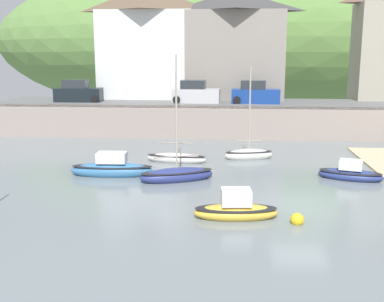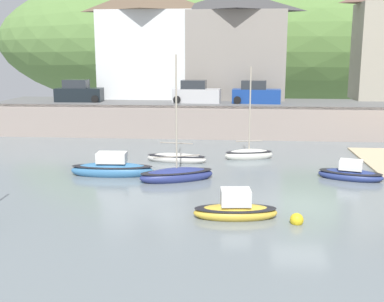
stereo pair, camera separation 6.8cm
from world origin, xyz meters
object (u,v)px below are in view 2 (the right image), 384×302
waterfront_building_centre (235,45)px  parked_car_end_of_row (256,94)px  sailboat_tall_mast (235,210)px  parked_car_near_slipway (79,93)px  mooring_buoy (297,220)px  waterfront_building_left (148,42)px  motorboat_with_cabin (249,154)px  sailboat_far_left (176,158)px  sailboat_white_hull (177,175)px  parked_car_by_wall (196,93)px  sailboat_nearest_shore (112,169)px  rowboat_small_beached (350,174)px

waterfront_building_centre → parked_car_end_of_row: 6.43m
sailboat_tall_mast → parked_car_near_slipway: bearing=116.1°
parked_car_near_slipway → mooring_buoy: (16.32, -23.26, -3.04)m
waterfront_building_left → motorboat_with_cabin: waterfront_building_left is taller
waterfront_building_centre → mooring_buoy: bearing=-84.9°
sailboat_far_left → sailboat_white_hull: bearing=-75.8°
waterfront_building_left → parked_car_near_slipway: size_ratio=2.49×
sailboat_white_hull → parked_car_by_wall: bearing=68.7°
waterfront_building_left → sailboat_white_hull: 23.46m
motorboat_with_cabin → sailboat_nearest_shore: (-7.66, -4.91, 0.07)m
rowboat_small_beached → sailboat_white_hull: bearing=-155.9°
parked_car_end_of_row → parked_car_near_slipway: bearing=-175.2°
rowboat_small_beached → parked_car_by_wall: 18.94m
waterfront_building_centre → sailboat_far_left: waterfront_building_centre is taller
rowboat_small_beached → parked_car_by_wall: (-9.56, 16.09, 2.91)m
parked_car_by_wall → parked_car_end_of_row: size_ratio=0.99×
rowboat_small_beached → parked_car_end_of_row: bearing=122.9°
mooring_buoy → sailboat_nearest_shore: bearing=143.3°
sailboat_tall_mast → mooring_buoy: 2.48m
sailboat_far_left → mooring_buoy: size_ratio=10.47×
motorboat_with_cabin → parked_car_by_wall: (-4.29, 11.50, 2.90)m
sailboat_tall_mast → mooring_buoy: sailboat_tall_mast is taller
motorboat_with_cabin → parked_car_near_slipway: bearing=128.9°
sailboat_far_left → parked_car_end_of_row: size_ratio=1.33×
motorboat_with_cabin → parked_car_near_slipway: (-14.79, 11.50, 2.90)m
parked_car_by_wall → parked_car_near_slipway: bearing=-176.8°
waterfront_building_left → sailboat_nearest_shore: (1.63, -20.90, -7.31)m
parked_car_by_wall → waterfront_building_left: bearing=141.2°
rowboat_small_beached → sailboat_far_left: bearing=178.9°
sailboat_white_hull → parked_car_near_slipway: bearing=99.9°
motorboat_with_cabin → sailboat_white_hull: (-3.98, -5.63, -0.00)m
rowboat_small_beached → parked_car_by_wall: parked_car_by_wall is taller
parked_car_end_of_row → waterfront_building_centre: bearing=117.0°
sailboat_nearest_shore → mooring_buoy: sailboat_nearest_shore is taller
sailboat_white_hull → parked_car_end_of_row: bearing=51.8°
waterfront_building_centre → waterfront_building_left: bearing=180.0°
waterfront_building_left → parked_car_end_of_row: 11.99m
sailboat_white_hull → parked_car_end_of_row: 18.04m
parked_car_near_slipway → sailboat_nearest_shore: bearing=-69.2°
waterfront_building_left → sailboat_white_hull: size_ratio=1.54×
waterfront_building_centre → motorboat_with_cabin: bearing=-86.6°
rowboat_small_beached → parked_car_end_of_row: parked_car_end_of_row is taller
sailboat_tall_mast → sailboat_white_hull: bearing=113.5°
sailboat_tall_mast → parked_car_near_slipway: size_ratio=0.85×
parked_car_by_wall → motorboat_with_cabin: bearing=-66.3°
waterfront_building_centre → sailboat_far_left: 19.03m
sailboat_far_left → rowboat_small_beached: sailboat_far_left is taller
sailboat_white_hull → parked_car_end_of_row: sailboat_white_hull is taller
waterfront_building_centre → sailboat_nearest_shore: 23.06m
rowboat_small_beached → parked_car_near_slipway: 25.88m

